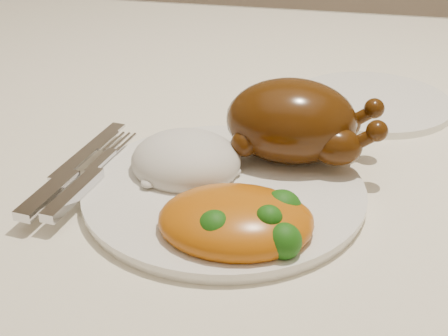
% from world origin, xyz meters
% --- Properties ---
extents(dining_table, '(1.60, 0.90, 0.76)m').
position_xyz_m(dining_table, '(0.00, 0.00, 0.67)').
color(dining_table, brown).
rests_on(dining_table, floor).
extents(tablecloth, '(1.73, 1.03, 0.18)m').
position_xyz_m(tablecloth, '(0.00, 0.00, 0.74)').
color(tablecloth, white).
rests_on(tablecloth, dining_table).
extents(dinner_plate, '(0.31, 0.31, 0.01)m').
position_xyz_m(dinner_plate, '(0.02, -0.19, 0.77)').
color(dinner_plate, white).
rests_on(dinner_plate, tablecloth).
extents(side_plate, '(0.25, 0.25, 0.01)m').
position_xyz_m(side_plate, '(0.15, 0.07, 0.77)').
color(side_plate, white).
rests_on(side_plate, tablecloth).
extents(roast_chicken, '(0.16, 0.11, 0.08)m').
position_xyz_m(roast_chicken, '(0.08, -0.12, 0.82)').
color(roast_chicken, '#492407').
rests_on(roast_chicken, dinner_plate).
extents(rice_mound, '(0.11, 0.10, 0.06)m').
position_xyz_m(rice_mound, '(-0.03, -0.17, 0.79)').
color(rice_mound, silver).
rests_on(rice_mound, dinner_plate).
extents(mac_and_cheese, '(0.14, 0.11, 0.05)m').
position_xyz_m(mac_and_cheese, '(0.05, -0.26, 0.79)').
color(mac_and_cheese, '#C6560C').
rests_on(mac_and_cheese, dinner_plate).
extents(cutlery, '(0.05, 0.20, 0.01)m').
position_xyz_m(cutlery, '(-0.12, -0.22, 0.78)').
color(cutlery, '#BCBCC3').
rests_on(cutlery, dinner_plate).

